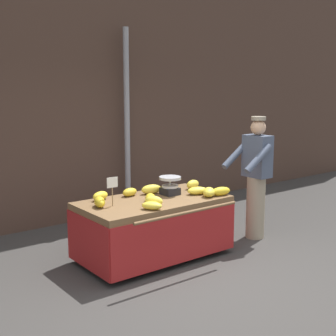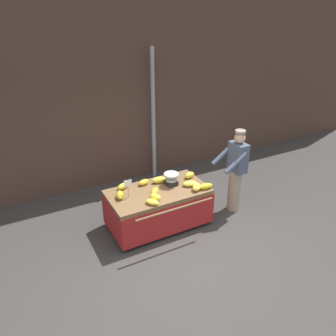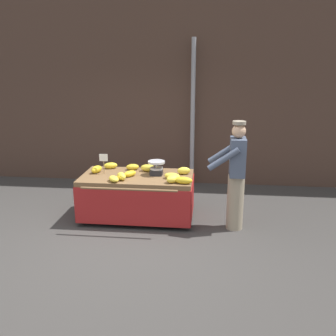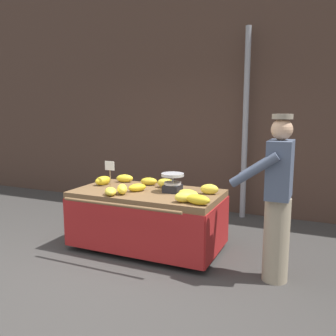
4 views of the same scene
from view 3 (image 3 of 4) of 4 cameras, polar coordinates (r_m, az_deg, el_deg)
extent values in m
plane|color=#383533|center=(5.59, -6.81, -11.47)|extent=(60.00, 60.00, 0.00)
cube|color=#473328|center=(8.10, -2.22, 12.86)|extent=(16.00, 0.24, 4.30)
cylinder|color=gray|center=(7.76, 3.77, 8.02)|extent=(0.09, 0.09, 3.03)
cube|color=brown|center=(6.23, -4.72, -1.47)|extent=(1.83, 0.97, 0.08)
cylinder|color=black|center=(6.55, -11.84, -4.40)|extent=(0.05, 0.66, 0.66)
cylinder|color=#B7B7BC|center=(6.56, -12.09, -4.39)|extent=(0.01, 0.12, 0.12)
cylinder|color=black|center=(6.25, 2.91, -5.06)|extent=(0.05, 0.66, 0.66)
cylinder|color=#B7B7BC|center=(6.25, 3.19, -5.07)|extent=(0.01, 0.12, 0.12)
cylinder|color=#4C4742|center=(6.72, -4.00, -3.53)|extent=(0.05, 0.05, 0.67)
cube|color=maroon|center=(5.89, -5.54, -6.01)|extent=(1.83, 0.02, 0.60)
cube|color=maroon|center=(6.78, -3.89, -3.02)|extent=(1.83, 0.02, 0.60)
cube|color=maroon|center=(6.56, -12.53, -4.02)|extent=(0.02, 0.97, 0.60)
cube|color=maroon|center=(6.23, 3.65, -4.73)|extent=(0.02, 0.97, 0.60)
cylinder|color=brown|center=(5.60, -6.00, -3.26)|extent=(1.46, 0.04, 0.04)
cube|color=black|center=(6.22, -1.76, -0.63)|extent=(0.20, 0.20, 0.09)
cylinder|color=#B7B7BC|center=(6.19, -1.77, 0.26)|extent=(0.02, 0.02, 0.11)
cylinder|color=#B7B7BC|center=(6.17, -1.77, 0.91)|extent=(0.28, 0.28, 0.03)
cylinder|color=#B7B7BC|center=(6.20, -1.77, -0.05)|extent=(0.21, 0.21, 0.03)
cylinder|color=#997A51|center=(6.34, -9.70, 0.08)|extent=(0.01, 0.01, 0.22)
cube|color=white|center=(6.29, -9.78, 1.57)|extent=(0.14, 0.01, 0.12)
ellipsoid|color=yellow|center=(5.91, -8.24, -1.64)|extent=(0.25, 0.27, 0.09)
ellipsoid|color=gold|center=(6.44, -10.80, -0.19)|extent=(0.20, 0.27, 0.12)
ellipsoid|color=yellow|center=(6.41, -2.99, 0.00)|extent=(0.29, 0.18, 0.12)
ellipsoid|color=gold|center=(6.15, -5.79, -0.85)|extent=(0.24, 0.26, 0.10)
ellipsoid|color=gold|center=(5.75, 2.37, -1.88)|extent=(0.29, 0.15, 0.11)
ellipsoid|color=yellow|center=(5.98, -7.08, -1.25)|extent=(0.22, 0.24, 0.12)
ellipsoid|color=yellow|center=(5.80, 0.77, -1.66)|extent=(0.27, 0.27, 0.12)
ellipsoid|color=yellow|center=(6.24, 2.41, -0.42)|extent=(0.24, 0.16, 0.12)
ellipsoid|color=yellow|center=(6.65, -8.71, 0.37)|extent=(0.26, 0.19, 0.11)
ellipsoid|color=gold|center=(6.52, -5.40, 0.16)|extent=(0.25, 0.18, 0.10)
ellipsoid|color=yellow|center=(5.99, 0.66, -1.22)|extent=(0.30, 0.23, 0.10)
cylinder|color=gray|center=(6.00, 10.18, -5.11)|extent=(0.26, 0.26, 0.88)
cube|color=#475166|center=(5.78, 10.52, 1.67)|extent=(0.23, 0.38, 0.58)
sphere|color=tan|center=(5.70, 10.72, 5.53)|extent=(0.21, 0.21, 0.21)
cylinder|color=gray|center=(5.68, 10.78, 6.77)|extent=(0.20, 0.20, 0.05)
cylinder|color=#475166|center=(5.56, 8.46, 1.33)|extent=(0.48, 0.09, 0.37)
cylinder|color=#475166|center=(5.97, 8.37, 2.32)|extent=(0.48, 0.09, 0.37)
camera|label=1|loc=(4.64, -66.69, 1.21)|focal=49.94mm
camera|label=2|loc=(3.85, -71.38, 24.53)|focal=35.37mm
camera|label=4|loc=(2.29, 27.19, -6.36)|focal=37.90mm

